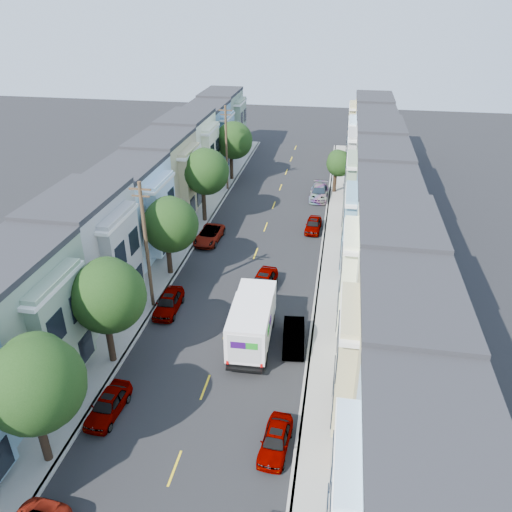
{
  "coord_description": "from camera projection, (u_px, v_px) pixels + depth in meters",
  "views": [
    {
      "loc": [
        7.1,
        -28.43,
        21.59
      ],
      "look_at": [
        0.83,
        7.46,
        2.2
      ],
      "focal_mm": 35.0,
      "sensor_mm": 36.0,
      "label": 1
    }
  ],
  "objects": [
    {
      "name": "parked_left_b",
      "position": [
        108.0,
        405.0,
        28.53
      ],
      "size": [
        1.74,
        4.05,
        1.29
      ],
      "primitive_type": "imported",
      "rotation": [
        0.0,
        0.0,
        -0.06
      ],
      "color": "black",
      "rests_on": "ground"
    },
    {
      "name": "tree_d",
      "position": [
        205.0,
        172.0,
        50.34
      ],
      "size": [
        4.7,
        4.7,
        7.83
      ],
      "color": "black",
      "rests_on": "ground"
    },
    {
      "name": "townhouse_row_right",
      "position": [
        377.0,
        249.0,
        47.29
      ],
      "size": [
        5.0,
        70.0,
        8.5
      ],
      "primitive_type": "cube",
      "color": "#6A95AB",
      "rests_on": "ground"
    },
    {
      "name": "curb_right",
      "position": [
        323.0,
        244.0,
        48.03
      ],
      "size": [
        0.3,
        70.0,
        0.15
      ],
      "primitive_type": "cube",
      "color": "gray",
      "rests_on": "ground"
    },
    {
      "name": "tree_b",
      "position": [
        107.0,
        296.0,
        30.45
      ],
      "size": [
        4.63,
        4.63,
        7.44
      ],
      "color": "black",
      "rests_on": "ground"
    },
    {
      "name": "centerline",
      "position": [
        261.0,
        240.0,
        48.99
      ],
      "size": [
        0.12,
        70.0,
        0.01
      ],
      "primitive_type": "cube",
      "color": "gold",
      "rests_on": "ground"
    },
    {
      "name": "parked_right_c",
      "position": [
        313.0,
        225.0,
        50.53
      ],
      "size": [
        1.68,
        4.03,
        1.29
      ],
      "primitive_type": "imported",
      "rotation": [
        0.0,
        0.0,
        -0.04
      ],
      "color": "black",
      "rests_on": "ground"
    },
    {
      "name": "parked_left_d",
      "position": [
        209.0,
        235.0,
        48.37
      ],
      "size": [
        2.38,
        4.76,
        1.29
      ],
      "primitive_type": "imported",
      "rotation": [
        0.0,
        0.0,
        -0.05
      ],
      "color": "#3E040F",
      "rests_on": "ground"
    },
    {
      "name": "sidewalk_right",
      "position": [
        336.0,
        245.0,
        47.84
      ],
      "size": [
        2.6,
        70.0,
        0.15
      ],
      "primitive_type": "cube",
      "color": "gray",
      "rests_on": "ground"
    },
    {
      "name": "tree_c",
      "position": [
        170.0,
        225.0,
        40.85
      ],
      "size": [
        4.6,
        4.6,
        6.97
      ],
      "color": "black",
      "rests_on": "ground"
    },
    {
      "name": "ground",
      "position": [
        227.0,
        330.0,
        35.94
      ],
      "size": [
        160.0,
        160.0,
        0.0
      ],
      "primitive_type": "plane",
      "color": "black",
      "rests_on": "ground"
    },
    {
      "name": "parked_left_c",
      "position": [
        169.0,
        303.0,
        37.81
      ],
      "size": [
        1.79,
        4.36,
        1.4
      ],
      "primitive_type": "imported",
      "rotation": [
        0.0,
        0.0,
        0.03
      ],
      "color": "#999B9E",
      "rests_on": "ground"
    },
    {
      "name": "lead_sedan",
      "position": [
        263.0,
        282.0,
        40.37
      ],
      "size": [
        2.28,
        4.79,
        1.5
      ],
      "primitive_type": "imported",
      "rotation": [
        0.0,
        0.0,
        -0.11
      ],
      "color": "black",
      "rests_on": "ground"
    },
    {
      "name": "tree_a",
      "position": [
        34.0,
        385.0,
        23.48
      ],
      "size": [
        4.7,
        4.7,
        7.56
      ],
      "color": "black",
      "rests_on": "ground"
    },
    {
      "name": "fedex_truck",
      "position": [
        252.0,
        321.0,
        33.81
      ],
      "size": [
        2.62,
        6.8,
        3.26
      ],
      "rotation": [
        0.0,
        0.0,
        0.03
      ],
      "color": "white",
      "rests_on": "ground"
    },
    {
      "name": "parked_right_b",
      "position": [
        294.0,
        337.0,
        34.11
      ],
      "size": [
        1.82,
        4.21,
        1.36
      ],
      "primitive_type": "imported",
      "rotation": [
        0.0,
        0.0,
        0.09
      ],
      "color": "silver",
      "rests_on": "ground"
    },
    {
      "name": "sidewalk_left",
      "position": [
        189.0,
        233.0,
        50.07
      ],
      "size": [
        2.6,
        70.0,
        0.15
      ],
      "primitive_type": "cube",
      "color": "gray",
      "rests_on": "ground"
    },
    {
      "name": "tree_far_r",
      "position": [
        339.0,
        164.0,
        58.73
      ],
      "size": [
        3.1,
        3.1,
        5.19
      ],
      "color": "black",
      "rests_on": "ground"
    },
    {
      "name": "utility_pole_far",
      "position": [
        226.0,
        149.0,
        58.83
      ],
      "size": [
        1.6,
        0.26,
        10.0
      ],
      "color": "#42301E",
      "rests_on": "ground"
    },
    {
      "name": "parked_right_a",
      "position": [
        275.0,
        440.0,
        26.33
      ],
      "size": [
        1.74,
        3.9,
        1.23
      ],
      "primitive_type": "imported",
      "rotation": [
        0.0,
        0.0,
        -0.07
      ],
      "color": "#5A6061",
      "rests_on": "ground"
    },
    {
      "name": "townhouse_row_left",
      "position": [
        153.0,
        231.0,
        50.68
      ],
      "size": [
        5.0,
        70.0,
        8.5
      ],
      "primitive_type": "cube",
      "color": "#6A95AB",
      "rests_on": "ground"
    },
    {
      "name": "road_slab",
      "position": [
        261.0,
        240.0,
        48.98
      ],
      "size": [
        12.0,
        70.0,
        0.02
      ],
      "primitive_type": "cube",
      "color": "black",
      "rests_on": "ground"
    },
    {
      "name": "utility_pole_near",
      "position": [
        147.0,
        247.0,
        36.22
      ],
      "size": [
        1.6,
        0.26,
        10.0
      ],
      "color": "#42301E",
      "rests_on": "ground"
    },
    {
      "name": "tree_e",
      "position": [
        233.0,
        141.0,
        62.14
      ],
      "size": [
        4.65,
        4.65,
        7.47
      ],
      "color": "black",
      "rests_on": "ground"
    },
    {
      "name": "curb_left",
      "position": [
        201.0,
        234.0,
        49.87
      ],
      "size": [
        0.3,
        70.0,
        0.15
      ],
      "primitive_type": "cube",
      "color": "gray",
      "rests_on": "ground"
    },
    {
      "name": "parked_right_d",
      "position": [
        319.0,
        193.0,
        58.41
      ],
      "size": [
        2.1,
        4.87,
        1.45
      ],
      "primitive_type": "imported",
      "rotation": [
        0.0,
        0.0,
        -0.02
      ],
      "color": "#090B40",
      "rests_on": "ground"
    }
  ]
}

